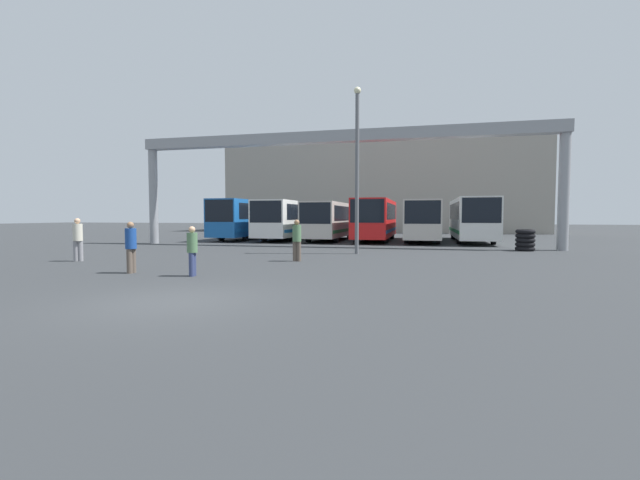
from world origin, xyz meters
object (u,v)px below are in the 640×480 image
object	(u,v)px
bus_slot_1	(291,218)
pedestrian_near_right	(297,239)
bus_slot_5	(471,217)
pedestrian_mid_left	(78,238)
pedestrian_far_center	(192,250)
bus_slot_2	(330,219)
bus_slot_0	(249,217)
pedestrian_mid_right	(131,246)
lamp_post	(357,164)
tire_stack	(525,240)
bus_slot_3	(376,217)
bus_slot_4	(423,218)

from	to	relation	value
bus_slot_1	pedestrian_near_right	xyz separation A→B (m)	(5.61, -16.92, -0.86)
bus_slot_5	pedestrian_mid_left	xyz separation A→B (m)	(-17.94, -19.02, -0.87)
pedestrian_far_center	pedestrian_near_right	size ratio (longest dim) A/B	0.90
bus_slot_1	bus_slot_2	bearing A→B (deg)	-15.10
bus_slot_1	pedestrian_far_center	xyz separation A→B (m)	(3.65, -22.11, -0.95)
bus_slot_0	bus_slot_5	bearing A→B (deg)	1.22
pedestrian_mid_right	pedestrian_mid_left	xyz separation A→B (m)	(-4.77, 2.77, 0.05)
lamp_post	pedestrian_mid_right	bearing A→B (deg)	-124.47
bus_slot_0	bus_slot_1	distance (m)	3.64
pedestrian_mid_left	tire_stack	xyz separation A→B (m)	(19.95, 10.54, -0.38)
bus_slot_1	pedestrian_mid_right	world-z (taller)	bus_slot_1
bus_slot_2	tire_stack	distance (m)	14.97
bus_slot_5	tire_stack	distance (m)	8.81
bus_slot_3	bus_slot_5	size ratio (longest dim) A/B	0.89
bus_slot_4	pedestrian_mid_left	size ratio (longest dim) A/B	5.60
pedestrian_mid_left	tire_stack	size ratio (longest dim) A/B	1.54
bus_slot_5	pedestrian_near_right	xyz separation A→B (m)	(-8.79, -16.79, -0.90)
pedestrian_mid_right	pedestrian_near_right	world-z (taller)	pedestrian_near_right
bus_slot_3	bus_slot_4	size ratio (longest dim) A/B	1.01
bus_slot_0	bus_slot_5	world-z (taller)	bus_slot_0
pedestrian_near_right	lamp_post	size ratio (longest dim) A/B	0.21
bus_slot_1	pedestrian_mid_left	xyz separation A→B (m)	(-3.54, -19.16, -0.82)
bus_slot_1	bus_slot_5	world-z (taller)	bus_slot_5
bus_slot_2	pedestrian_mid_right	world-z (taller)	bus_slot_2
bus_slot_4	pedestrian_near_right	world-z (taller)	bus_slot_4
pedestrian_mid_right	lamp_post	distance (m)	11.76
bus_slot_0	pedestrian_near_right	world-z (taller)	bus_slot_0
bus_slot_1	pedestrian_mid_left	world-z (taller)	bus_slot_1
bus_slot_2	pedestrian_mid_left	bearing A→B (deg)	-111.42
bus_slot_3	bus_slot_5	world-z (taller)	bus_slot_5
bus_slot_1	pedestrian_far_center	world-z (taller)	bus_slot_1
bus_slot_5	bus_slot_2	bearing A→B (deg)	-175.58
pedestrian_mid_left	pedestrian_near_right	bearing A→B (deg)	160.00
pedestrian_far_center	lamp_post	distance (m)	10.83
bus_slot_2	pedestrian_mid_left	distance (m)	19.55
bus_slot_1	bus_slot_5	size ratio (longest dim) A/B	1.02
tire_stack	lamp_post	distance (m)	10.55
bus_slot_4	lamp_post	bearing A→B (deg)	-105.30
bus_slot_5	pedestrian_far_center	bearing A→B (deg)	-116.06
bus_slot_1	pedestrian_far_center	bearing A→B (deg)	-80.62
bus_slot_2	pedestrian_mid_right	xyz separation A→B (m)	(-2.37, -20.96, -0.79)
bus_slot_1	bus_slot_2	world-z (taller)	bus_slot_1
tire_stack	lamp_post	world-z (taller)	lamp_post
pedestrian_mid_right	pedestrian_near_right	bearing A→B (deg)	-37.95
bus_slot_0	bus_slot_2	distance (m)	7.22
bus_slot_1	tire_stack	bearing A→B (deg)	-27.69
pedestrian_far_center	bus_slot_2	bearing A→B (deg)	-9.17
bus_slot_0	pedestrian_far_center	world-z (taller)	bus_slot_0
pedestrian_mid_left	bus_slot_0	bearing A→B (deg)	-123.53
bus_slot_0	bus_slot_3	xyz separation A→B (m)	(10.80, -0.27, -0.03)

